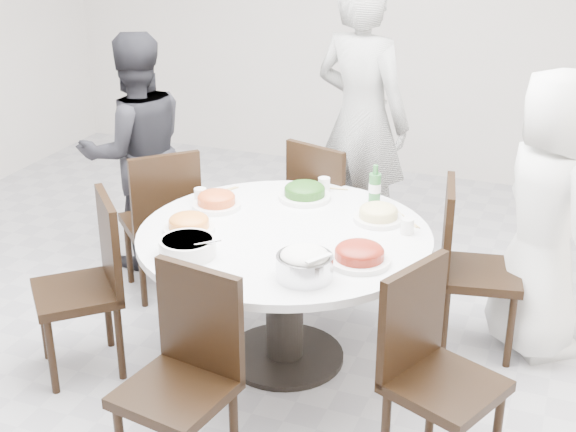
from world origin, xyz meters
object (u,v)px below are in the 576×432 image
(chair_sw, at_px, (76,289))
(rice_bowl, at_px, (305,267))
(chair_n, at_px, (333,211))
(diner_left, at_px, (137,152))
(chair_ne, at_px, (481,270))
(chair_s, at_px, (175,388))
(chair_se, at_px, (446,382))
(diner_right, at_px, (547,215))
(dining_table, at_px, (285,297))
(diner_middle, at_px, (361,121))
(soup_bowl, at_px, (188,247))
(beverage_bottle, at_px, (375,185))
(chair_nw, at_px, (160,220))

(chair_sw, xyz_separation_m, rice_bowl, (1.23, 0.04, 0.33))
(chair_n, distance_m, diner_left, 1.33)
(chair_ne, height_order, chair_s, same)
(chair_n, bearing_deg, chair_se, 141.12)
(diner_right, relative_size, diner_left, 1.01)
(chair_ne, xyz_separation_m, chair_s, (-1.01, -1.54, 0.00))
(chair_n, bearing_deg, dining_table, 111.84)
(dining_table, xyz_separation_m, diner_middle, (-0.02, 1.43, 0.57))
(diner_middle, bearing_deg, diner_left, 43.19)
(rice_bowl, height_order, soup_bowl, rice_bowl)
(chair_se, xyz_separation_m, diner_left, (-2.30, 1.39, 0.30))
(chair_sw, xyz_separation_m, diner_right, (2.19, 1.11, 0.31))
(diner_right, bearing_deg, beverage_bottle, 63.11)
(chair_nw, distance_m, chair_s, 1.78)
(chair_nw, bearing_deg, diner_middle, 178.95)
(rice_bowl, bearing_deg, chair_ne, 54.20)
(chair_se, bearing_deg, chair_sw, 109.52)
(diner_left, distance_m, rice_bowl, 2.02)
(dining_table, bearing_deg, chair_sw, -153.84)
(chair_nw, distance_m, chair_sw, 0.94)
(diner_left, xyz_separation_m, soup_bowl, (1.01, -1.20, 0.02))
(diner_right, relative_size, rice_bowl, 6.05)
(chair_sw, bearing_deg, diner_right, 73.76)
(chair_ne, relative_size, diner_right, 0.61)
(dining_table, height_order, diner_middle, diner_middle)
(chair_s, bearing_deg, chair_nw, 131.09)
(diner_right, height_order, beverage_bottle, diner_right)
(chair_sw, bearing_deg, chair_ne, 73.90)
(chair_ne, distance_m, diner_right, 0.45)
(chair_n, height_order, beverage_bottle, beverage_bottle)
(chair_n, xyz_separation_m, diner_right, (1.29, -0.35, 0.31))
(diner_left, bearing_deg, diner_right, 130.79)
(dining_table, relative_size, beverage_bottle, 6.56)
(chair_nw, height_order, soup_bowl, chair_nw)
(diner_right, relative_size, beverage_bottle, 6.82)
(chair_ne, distance_m, diner_left, 2.31)
(diner_left, bearing_deg, diner_middle, 160.31)
(chair_s, relative_size, diner_right, 0.61)
(chair_sw, xyz_separation_m, chair_s, (0.89, -0.58, 0.00))
(chair_n, height_order, diner_middle, diner_middle)
(diner_left, distance_m, soup_bowl, 1.57)
(chair_ne, distance_m, beverage_bottle, 0.72)
(chair_s, xyz_separation_m, diner_middle, (0.05, 2.48, 0.47))
(rice_bowl, relative_size, soup_bowl, 0.95)
(diner_middle, bearing_deg, chair_s, 105.87)
(diner_middle, relative_size, diner_left, 1.22)
(rice_bowl, bearing_deg, diner_middle, 98.81)
(chair_se, bearing_deg, rice_bowl, 99.74)
(chair_nw, distance_m, diner_middle, 1.46)
(chair_n, bearing_deg, soup_bowl, 97.35)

